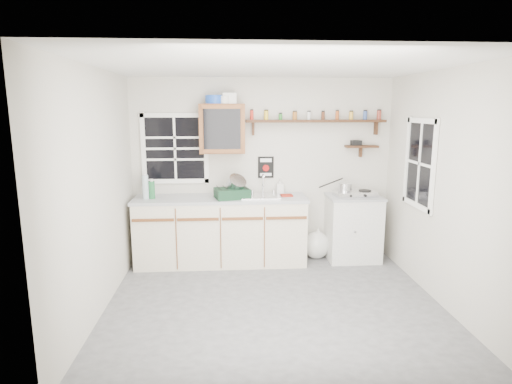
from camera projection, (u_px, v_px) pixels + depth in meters
room at (275, 191)px, 4.42m from camera, size 3.64×3.24×2.54m
main_cabinet at (221, 230)px, 5.81m from camera, size 2.31×0.63×0.92m
right_cabinet at (353, 228)px, 5.96m from camera, size 0.73×0.57×0.91m
sink at (260, 196)px, 5.76m from camera, size 0.52×0.44×0.29m
upper_cabinet at (222, 129)px, 5.69m from camera, size 0.60×0.32×0.65m
upper_cabinet_clutter at (221, 99)px, 5.62m from camera, size 0.41×0.24×0.14m
spice_shelf at (317, 120)px, 5.82m from camera, size 1.91×0.18×0.35m
secondary_shelf at (360, 146)px, 5.94m from camera, size 0.45×0.16×0.24m
warning_sign at (266, 167)px, 5.98m from camera, size 0.22×0.02×0.30m
window_back at (175, 149)px, 5.84m from camera, size 0.93×0.03×0.98m
window_right at (420, 164)px, 5.04m from camera, size 0.03×0.78×1.08m
water_bottles at (148, 188)px, 5.60m from camera, size 0.16×0.10×0.35m
dish_rack at (233, 190)px, 5.65m from camera, size 0.50×0.42×0.33m
soap_bottle at (280, 186)px, 5.97m from camera, size 0.10×0.10×0.21m
rag at (287, 195)px, 5.80m from camera, size 0.16×0.14×0.02m
hotplate at (355, 193)px, 5.84m from camera, size 0.58×0.34×0.08m
saucepan at (345, 187)px, 5.82m from camera, size 0.41×0.29×0.19m
trash_bag at (317, 245)px, 6.05m from camera, size 0.40×0.36×0.45m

